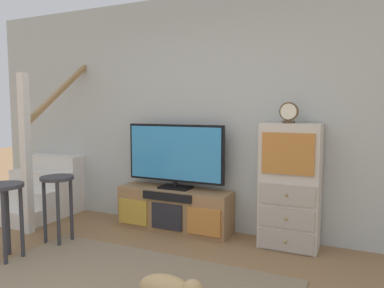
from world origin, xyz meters
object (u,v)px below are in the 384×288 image
television (175,155)px  bar_stool_far (57,193)px  side_cabinet (290,186)px  media_console (174,209)px  desk_clock (289,113)px  bar_stool_near (5,204)px

television → bar_stool_far: bearing=-136.0°
side_cabinet → media_console: bearing=-179.6°
side_cabinet → bar_stool_far: bearing=-158.5°
media_console → desk_clock: (1.28, -0.00, 1.13)m
side_cabinet → bar_stool_far: side_cabinet is taller
side_cabinet → bar_stool_far: 2.40m
media_console → television: bearing=90.0°
television → desk_clock: 1.37m
television → bar_stool_near: size_ratio=1.66×
side_cabinet → desk_clock: bearing=-151.1°
media_console → television: (0.00, 0.02, 0.64)m
television → bar_stool_near: (-1.02, -1.44, -0.35)m
desk_clock → bar_stool_far: 2.52m
television → bar_stool_far: television is taller
media_console → bar_stool_near: size_ratio=1.87×
side_cabinet → desk_clock: (-0.03, -0.01, 0.74)m
bar_stool_near → side_cabinet: bearing=31.5°
bar_stool_near → media_console: bearing=54.3°
television → desk_clock: bearing=-1.3°
side_cabinet → bar_stool_near: size_ratio=1.75×
desk_clock → bar_stool_near: 2.83m
desk_clock → television: bearing=178.7°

